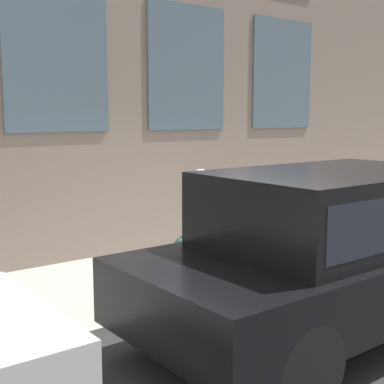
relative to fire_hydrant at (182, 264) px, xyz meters
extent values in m
plane|color=#2D2D30|center=(-0.43, -0.57, -0.51)|extent=(80.00, 80.00, 0.00)
cube|color=#B2ADA3|center=(0.92, -0.57, -0.44)|extent=(2.69, 60.00, 0.13)
cube|color=gray|center=(2.41, -0.57, 3.72)|extent=(0.30, 40.00, 8.45)
cube|color=#4C6070|center=(2.24, -4.19, 2.73)|extent=(0.03, 1.65, 2.16)
cube|color=#4C6070|center=(2.24, -1.78, 2.73)|extent=(0.03, 1.65, 2.16)
cube|color=#4C6070|center=(2.24, 0.64, 2.73)|extent=(0.03, 1.65, 2.16)
cylinder|color=#2D7260|center=(0.00, 0.00, -0.35)|extent=(0.28, 0.28, 0.04)
cylinder|color=#2D7260|center=(0.00, 0.00, -0.06)|extent=(0.21, 0.21, 0.62)
sphere|color=#2C5D50|center=(0.00, 0.00, 0.25)|extent=(0.22, 0.22, 0.22)
cylinder|color=black|center=(0.00, 0.00, 0.32)|extent=(0.07, 0.07, 0.09)
cylinder|color=#2D7260|center=(0.00, -0.15, 0.01)|extent=(0.09, 0.10, 0.09)
cylinder|color=#2D7260|center=(0.00, 0.15, 0.01)|extent=(0.09, 0.10, 0.09)
cylinder|color=#998466|center=(0.37, -0.65, -0.01)|extent=(0.11, 0.11, 0.74)
cylinder|color=#998466|center=(0.52, -0.65, -0.01)|extent=(0.11, 0.11, 0.74)
cube|color=white|center=(0.44, -0.65, 0.64)|extent=(0.20, 0.14, 0.55)
cylinder|color=white|center=(0.30, -0.65, 0.65)|extent=(0.09, 0.09, 0.52)
cylinder|color=white|center=(0.58, -0.65, 0.65)|extent=(0.09, 0.09, 0.52)
sphere|color=beige|center=(0.44, -0.65, 1.04)|extent=(0.25, 0.25, 0.25)
cylinder|color=black|center=(-2.71, 0.79, -0.12)|extent=(0.24, 0.78, 0.78)
cylinder|color=black|center=(-0.91, 0.79, -0.12)|extent=(0.24, 0.78, 0.78)
cylinder|color=black|center=(-0.91, -2.07, -0.12)|extent=(0.24, 0.78, 0.78)
cube|color=black|center=(-1.81, -0.64, 0.20)|extent=(2.04, 4.61, 0.65)
cube|color=black|center=(-1.81, -0.75, 0.92)|extent=(1.80, 2.86, 0.78)
cube|color=#1E232D|center=(-1.81, -0.75, 0.92)|extent=(1.81, 2.63, 0.50)
camera|label=1|loc=(-5.38, 3.97, 1.89)|focal=50.00mm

